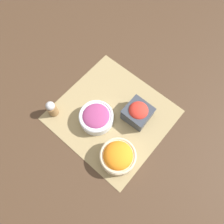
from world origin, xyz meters
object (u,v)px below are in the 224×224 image
(tomato_bowl, at_px, (138,112))
(carrot_bowl, at_px, (118,156))
(onion_bowl, at_px, (96,117))
(pepper_shaker, at_px, (52,108))

(tomato_bowl, height_order, carrot_bowl, carrot_bowl)
(tomato_bowl, relative_size, onion_bowl, 0.76)
(tomato_bowl, distance_m, pepper_shaker, 0.38)
(pepper_shaker, bearing_deg, onion_bowl, -149.96)
(onion_bowl, relative_size, carrot_bowl, 1.02)
(tomato_bowl, distance_m, carrot_bowl, 0.21)
(onion_bowl, distance_m, pepper_shaker, 0.20)
(carrot_bowl, bearing_deg, pepper_shaker, 4.67)
(onion_bowl, xyz_separation_m, pepper_shaker, (0.18, 0.10, 0.01))
(carrot_bowl, distance_m, pepper_shaker, 0.36)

